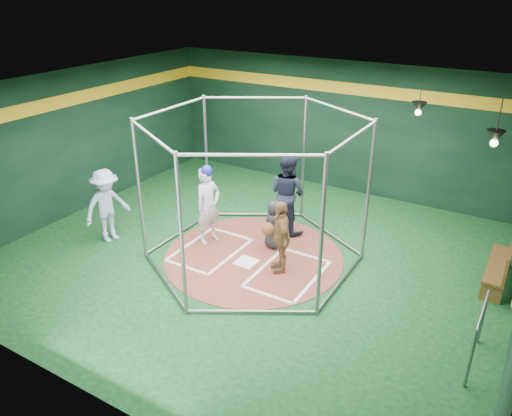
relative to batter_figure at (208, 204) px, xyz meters
The scene contains 15 objects.
room_shell 1.47m from the batter_figure, ahead, with size 10.10×9.10×3.53m.
clay_disc 1.51m from the batter_figure, ahead, with size 3.80×3.80×0.01m, color brown.
home_plate 1.55m from the batter_figure, 17.68° to the right, with size 0.43×0.43×0.01m, color white.
batter_box_left 0.98m from the batter_figure, 52.73° to the right, with size 1.17×1.77×0.01m.
batter_box_right 2.35m from the batter_figure, ahead, with size 1.17×1.77×0.01m.
batting_cage 1.34m from the batter_figure, ahead, with size 4.05×4.67×3.00m.
pendant_lamp_near 5.23m from the batter_figure, 45.93° to the left, with size 0.34×0.34×0.90m.
pendant_lamp_far 5.84m from the batter_figure, 20.21° to the left, with size 0.34×0.34×0.90m.
batter_figure is the anchor object (origin of this frame).
visitor_leopard 1.96m from the batter_figure, ahead, with size 0.89×0.37×1.51m, color #AF7F4B.
catcher_figure 1.48m from the batter_figure, 19.24° to the left, with size 0.62×0.64×1.09m.
umpire 1.83m from the batter_figure, 47.22° to the left, with size 0.91×0.71×1.88m, color black.
bystander_blue 2.24m from the batter_figure, 151.08° to the right, with size 1.09×0.63×1.68m, color #9CAFCE.
dugout_bench 6.03m from the batter_figure, 14.33° to the left, with size 0.39×1.65×0.96m.
steel_railing 5.87m from the batter_figure, 11.16° to the right, with size 0.05×1.17×1.01m.
Camera 1 is at (4.75, -7.88, 5.40)m, focal length 35.00 mm.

